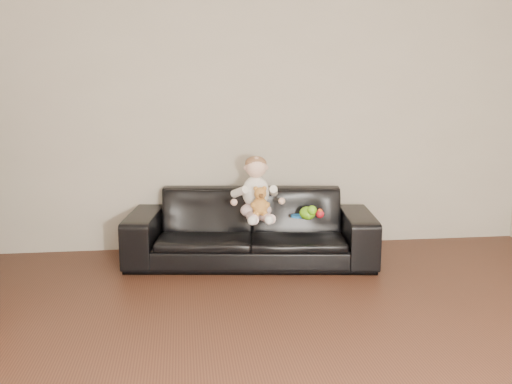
{
  "coord_description": "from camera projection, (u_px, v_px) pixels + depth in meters",
  "views": [
    {
      "loc": [
        -0.7,
        -2.34,
        1.43
      ],
      "look_at": [
        -0.11,
        2.15,
        0.61
      ],
      "focal_mm": 40.0,
      "sensor_mm": 36.0,
      "label": 1
    }
  ],
  "objects": [
    {
      "name": "wall_back",
      "position": [
        259.0,
        104.0,
        5.08
      ],
      "size": [
        5.0,
        0.0,
        5.0
      ],
      "primitive_type": "plane",
      "rotation": [
        1.57,
        0.0,
        0.0
      ],
      "color": "#B3AA96",
      "rests_on": "ground"
    },
    {
      "name": "sofa",
      "position": [
        251.0,
        227.0,
        4.75
      ],
      "size": [
        2.11,
        1.06,
        0.59
      ],
      "primitive_type": "imported",
      "rotation": [
        0.0,
        0.0,
        -0.14
      ],
      "color": "black",
      "rests_on": "floor"
    },
    {
      "name": "baby",
      "position": [
        256.0,
        192.0,
        4.59
      ],
      "size": [
        0.37,
        0.45,
        0.51
      ],
      "rotation": [
        0.0,
        0.0,
        0.17
      ],
      "color": "silver",
      "rests_on": "sofa"
    },
    {
      "name": "teddy_bear",
      "position": [
        260.0,
        201.0,
        4.45
      ],
      "size": [
        0.14,
        0.14,
        0.23
      ],
      "rotation": [
        0.0,
        0.0,
        0.17
      ],
      "color": "#B87B34",
      "rests_on": "sofa"
    },
    {
      "name": "toy_green",
      "position": [
        307.0,
        213.0,
        4.6
      ],
      "size": [
        0.16,
        0.18,
        0.11
      ],
      "primitive_type": "ellipsoid",
      "rotation": [
        0.0,
        0.0,
        0.24
      ],
      "color": "#6AC517",
      "rests_on": "sofa"
    },
    {
      "name": "toy_rattle",
      "position": [
        320.0,
        214.0,
        4.65
      ],
      "size": [
        0.09,
        0.09,
        0.07
      ],
      "primitive_type": "sphere",
      "rotation": [
        0.0,
        0.0,
        0.34
      ],
      "color": "red",
      "rests_on": "sofa"
    },
    {
      "name": "toy_blue_disc",
      "position": [
        298.0,
        216.0,
        4.7
      ],
      "size": [
        0.14,
        0.14,
        0.02
      ],
      "primitive_type": "cylinder",
      "rotation": [
        0.0,
        0.0,
        -0.23
      ],
      "color": "blue",
      "rests_on": "sofa"
    }
  ]
}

